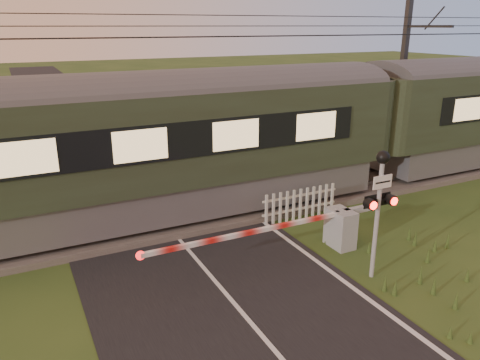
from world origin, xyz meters
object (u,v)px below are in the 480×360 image
crossing_signal (380,192)px  picket_fence (300,204)px  train (366,122)px  catenary_mast (403,75)px  boom_gate (331,228)px

crossing_signal → picket_fence: crossing_signal is taller
train → catenary_mast: (3.85, 2.23, 1.34)m
crossing_signal → catenary_mast: (8.35, 7.92, 1.57)m
crossing_signal → catenary_mast: bearing=43.5°
train → crossing_signal: size_ratio=14.44×
boom_gate → picket_fence: 2.15m
train → boom_gate: 6.27m
crossing_signal → catenary_mast: 11.61m
train → boom_gate: bearing=-138.2°
boom_gate → picket_fence: boom_gate is taller
boom_gate → train: bearing=41.8°
picket_fence → catenary_mast: size_ratio=0.37×
crossing_signal → picket_fence: bearing=83.7°
crossing_signal → catenary_mast: size_ratio=0.44×
boom_gate → catenary_mast: (8.33, 6.23, 3.15)m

